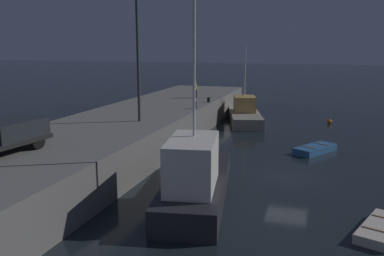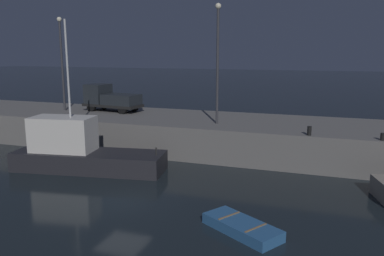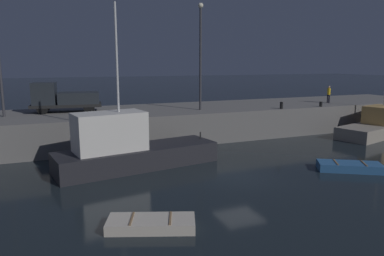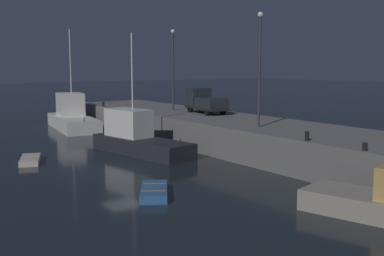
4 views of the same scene
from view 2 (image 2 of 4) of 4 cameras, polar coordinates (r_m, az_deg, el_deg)
name	(u,v)px [view 2 (image 2 of 4)]	position (r m, az deg, el deg)	size (l,w,h in m)	color
ground_plane	(122,201)	(22.09, -10.16, -10.48)	(320.00, 320.00, 0.00)	black
pier_quay	(197,133)	(32.97, 0.76, -0.77)	(57.87, 8.79, 2.57)	slate
fishing_boat_white	(80,151)	(28.06, -15.99, -3.26)	(10.72, 4.62, 10.13)	#232328
rowboat_white_mid	(242,227)	(18.41, 7.26, -14.10)	(3.99, 3.26, 0.53)	#2D6099
lamp_post_west	(62,57)	(38.67, -18.45, 9.76)	(0.44, 0.44, 8.57)	#38383D
lamp_post_east	(218,56)	(29.85, 3.75, 10.46)	(0.44, 0.44, 8.96)	#38383D
utility_truck	(110,98)	(37.30, -11.84, 4.24)	(5.81, 2.82, 2.47)	black
bollard_west	(309,131)	(27.11, 16.70, -0.40)	(0.28, 0.28, 0.61)	black
bollard_central	(383,137)	(27.27, 26.00, -1.15)	(0.28, 0.28, 0.46)	black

